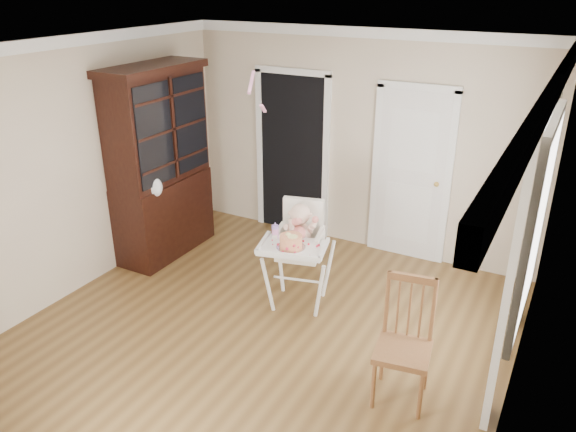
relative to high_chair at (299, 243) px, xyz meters
The scene contains 16 objects.
floor 1.09m from the high_chair, 94.22° to the right, with size 5.00×5.00×0.00m, color brown.
ceiling 2.15m from the high_chair, 94.22° to the right, with size 5.00×5.00×0.00m, color white.
wall_back 1.79m from the high_chair, 92.08° to the left, with size 4.50×4.50×0.00m, color beige.
wall_left 2.53m from the high_chair, 160.36° to the right, with size 5.00×5.00×0.00m, color beige.
wall_right 2.42m from the high_chair, 20.65° to the right, with size 5.00×5.00×0.00m, color beige.
crown_molding 2.10m from the high_chair, 94.22° to the right, with size 4.50×5.00×0.12m, color white, non-canonical shape.
doorway 1.96m from the high_chair, 120.08° to the left, with size 1.06×0.05×2.22m.
closet_door 1.80m from the high_chair, 68.82° to the left, with size 0.96×0.09×2.13m.
window_right 2.19m from the high_chair, ahead, with size 0.13×1.84×2.30m.
high_chair is the anchor object (origin of this frame).
baby 0.16m from the high_chair, 100.75° to the left, with size 0.37×0.27×0.50m.
cake 0.33m from the high_chair, 78.29° to the right, with size 0.28×0.28×0.13m.
sippy_cup 0.30m from the high_chair, 136.09° to the right, with size 0.07×0.07×0.18m.
china_cabinet 2.12m from the high_chair, behind, with size 0.61×1.37×2.32m.
dining_chair 1.66m from the high_chair, 31.80° to the right, with size 0.49×0.49×1.06m.
streamer 1.69m from the high_chair, 163.27° to the left, with size 0.03×0.50×0.02m, color pink, non-canonical shape.
Camera 1 is at (2.41, -3.76, 3.24)m, focal length 35.00 mm.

